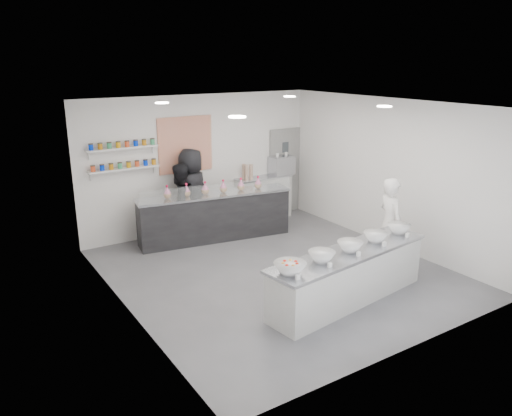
{
  "coord_description": "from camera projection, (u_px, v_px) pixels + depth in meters",
  "views": [
    {
      "loc": [
        -4.85,
        -6.82,
        3.74
      ],
      "look_at": [
        -0.2,
        0.4,
        1.15
      ],
      "focal_mm": 35.0,
      "sensor_mm": 36.0,
      "label": 1
    }
  ],
  "objects": [
    {
      "name": "jar_shelf_upper",
      "position": [
        123.0,
        148.0,
        9.93
      ],
      "size": [
        1.45,
        0.22,
        0.04
      ],
      "primitive_type": "cube",
      "color": "silver",
      "rests_on": "back_wall"
    },
    {
      "name": "right_wall",
      "position": [
        389.0,
        173.0,
        10.08
      ],
      "size": [
        0.0,
        6.0,
        6.0
      ],
      "primitive_type": "plane",
      "rotation": [
        1.57,
        0.0,
        -1.57
      ],
      "color": "white",
      "rests_on": "floor"
    },
    {
      "name": "jar_shelf_lower",
      "position": [
        124.0,
        169.0,
        10.05
      ],
      "size": [
        1.45,
        0.22,
        0.04
      ],
      "primitive_type": "cube",
      "color": "silver",
      "rests_on": "back_wall"
    },
    {
      "name": "sneeze_guard",
      "position": [
        219.0,
        190.0,
        10.16
      ],
      "size": [
        3.19,
        0.53,
        0.28
      ],
      "primitive_type": "cube",
      "rotation": [
        0.0,
        0.0,
        -0.16
      ],
      "color": "white",
      "rests_on": "back_bar"
    },
    {
      "name": "ceiling",
      "position": [
        279.0,
        105.0,
        8.22
      ],
      "size": [
        6.0,
        6.0,
        0.0
      ],
      "primitive_type": "plane",
      "rotation": [
        3.14,
        0.0,
        0.0
      ],
      "color": "white",
      "rests_on": "floor"
    },
    {
      "name": "espresso_ledge",
      "position": [
        263.0,
        198.0,
        11.98
      ],
      "size": [
        1.39,
        0.44,
        1.03
      ],
      "primitive_type": "cube",
      "color": "#B5B5B0",
      "rests_on": "floor"
    },
    {
      "name": "prep_counter",
      "position": [
        348.0,
        276.0,
        7.91
      ],
      "size": [
        3.16,
        1.1,
        0.84
      ],
      "primitive_type": "cube",
      "rotation": [
        0.0,
        0.0,
        0.13
      ],
      "color": "#B5B5B0",
      "rests_on": "floor"
    },
    {
      "name": "staff_right",
      "position": [
        192.0,
        193.0,
        10.68
      ],
      "size": [
        1.11,
        0.94,
        1.93
      ],
      "primitive_type": "imported",
      "rotation": [
        0.0,
        0.0,
        3.55
      ],
      "color": "black",
      "rests_on": "floor"
    },
    {
      "name": "floor",
      "position": [
        277.0,
        272.0,
        9.08
      ],
      "size": [
        6.0,
        6.0,
        0.0
      ],
      "primitive_type": "plane",
      "color": "#515156",
      "rests_on": "ground"
    },
    {
      "name": "back_wall",
      "position": [
        200.0,
        163.0,
        11.07
      ],
      "size": [
        5.5,
        0.0,
        5.5
      ],
      "primitive_type": "plane",
      "rotation": [
        1.57,
        0.0,
        0.0
      ],
      "color": "white",
      "rests_on": "floor"
    },
    {
      "name": "preserve_jars",
      "position": [
        124.0,
        155.0,
        9.95
      ],
      "size": [
        1.45,
        0.1,
        0.56
      ],
      "primitive_type": null,
      "color": "#E64E24",
      "rests_on": "jar_shelf_lower"
    },
    {
      "name": "downlight_2",
      "position": [
        162.0,
        103.0,
        8.79
      ],
      "size": [
        0.24,
        0.24,
        0.02
      ],
      "primitive_type": "cylinder",
      "color": "white",
      "rests_on": "ceiling"
    },
    {
      "name": "back_bar",
      "position": [
        215.0,
        217.0,
        10.6
      ],
      "size": [
        3.33,
        1.12,
        1.01
      ],
      "primitive_type": "cube",
      "rotation": [
        0.0,
        0.0,
        -0.16
      ],
      "color": "black",
      "rests_on": "floor"
    },
    {
      "name": "espresso_machine",
      "position": [
        282.0,
        165.0,
        12.04
      ],
      "size": [
        0.57,
        0.39,
        0.43
      ],
      "primitive_type": "cube",
      "color": "#93969E",
      "rests_on": "espresso_ledge"
    },
    {
      "name": "downlight_3",
      "position": [
        290.0,
        97.0,
        10.24
      ],
      "size": [
        0.24,
        0.24,
        0.02
      ],
      "primitive_type": "cylinder",
      "color": "white",
      "rests_on": "ceiling"
    },
    {
      "name": "woman_prep",
      "position": [
        390.0,
        224.0,
        9.07
      ],
      "size": [
        0.56,
        0.71,
        1.7
      ],
      "primitive_type": "imported",
      "rotation": [
        0.0,
        0.0,
        1.3
      ],
      "color": "white",
      "rests_on": "floor"
    },
    {
      "name": "left_wall",
      "position": [
        123.0,
        219.0,
        7.23
      ],
      "size": [
        0.0,
        6.0,
        6.0
      ],
      "primitive_type": "plane",
      "rotation": [
        1.57,
        0.0,
        1.57
      ],
      "color": "white",
      "rests_on": "floor"
    },
    {
      "name": "pattern_panel",
      "position": [
        185.0,
        145.0,
        10.74
      ],
      "size": [
        1.25,
        0.03,
        1.2
      ],
      "primitive_type": "cube",
      "color": "#C73100",
      "rests_on": "back_wall"
    },
    {
      "name": "prep_bowls",
      "position": [
        350.0,
        246.0,
        7.76
      ],
      "size": [
        3.04,
        0.89,
        0.16
      ],
      "primitive_type": null,
      "rotation": [
        0.0,
        0.0,
        0.13
      ],
      "color": "white",
      "rests_on": "prep_counter"
    },
    {
      "name": "cup_stacks",
      "position": [
        248.0,
        172.0,
        11.54
      ],
      "size": [
        0.24,
        0.24,
        0.36
      ],
      "primitive_type": null,
      "color": "tan",
      "rests_on": "espresso_ledge"
    },
    {
      "name": "staff_left",
      "position": [
        180.0,
        203.0,
        10.43
      ],
      "size": [
        1.0,
        0.91,
        1.67
      ],
      "primitive_type": "imported",
      "rotation": [
        0.0,
        0.0,
        3.57
      ],
      "color": "black",
      "rests_on": "floor"
    },
    {
      "name": "downlight_1",
      "position": [
        384.0,
        106.0,
        8.15
      ],
      "size": [
        0.24,
        0.24,
        0.02
      ],
      "primitive_type": "cylinder",
      "color": "white",
      "rests_on": "ceiling"
    },
    {
      "name": "label_cards",
      "position": [
        371.0,
        261.0,
        7.32
      ],
      "size": [
        2.66,
        0.04,
        0.07
      ],
      "primitive_type": null,
      "color": "white",
      "rests_on": "prep_counter"
    },
    {
      "name": "downlight_0",
      "position": [
        237.0,
        117.0,
        6.69
      ],
      "size": [
        0.24,
        0.24,
        0.02
      ],
      "primitive_type": "cylinder",
      "color": "white",
      "rests_on": "ceiling"
    },
    {
      "name": "back_door",
      "position": [
        284.0,
        171.0,
        12.37
      ],
      "size": [
        0.88,
        0.04,
        2.1
      ],
      "primitive_type": "cube",
      "color": "gray",
      "rests_on": "floor"
    },
    {
      "name": "cookie_bags",
      "position": [
        214.0,
        187.0,
        10.41
      ],
      "size": [
        2.16,
        0.5,
        0.28
      ],
      "primitive_type": null,
      "rotation": [
        0.0,
        0.0,
        -0.16
      ],
      "color": "#CB598E",
      "rests_on": "back_bar"
    }
  ]
}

